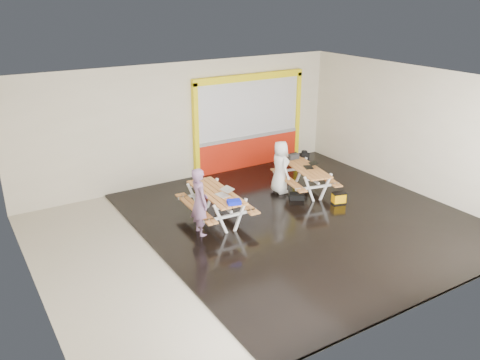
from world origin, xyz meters
TOP-DOWN VIEW (x-y plane):
  - room at (0.00, 0.00)m, footprint 10.02×8.02m
  - deck at (1.25, 0.00)m, footprint 7.50×7.98m
  - kiosk at (2.20, 3.93)m, footprint 3.88×0.16m
  - picnic_table_left at (-0.63, 0.99)m, footprint 1.45×2.06m
  - picnic_table_right at (2.40, 1.32)m, footprint 1.64×2.12m
  - person_left at (-1.30, 0.56)m, footprint 0.45×0.63m
  - person_right at (1.74, 1.61)m, footprint 0.57×0.78m
  - laptop_left at (-0.56, 0.70)m, footprint 0.40×0.37m
  - laptop_right at (2.49, 1.23)m, footprint 0.43×0.41m
  - blue_pouch at (-0.64, 0.13)m, footprint 0.36×0.30m
  - toolbox at (2.53, 2.07)m, footprint 0.34×0.18m
  - backpack at (2.97, 2.10)m, footprint 0.27×0.18m
  - dark_case at (1.87, 0.99)m, footprint 0.49×0.46m
  - fluke_bag at (2.62, 0.15)m, footprint 0.40×0.31m

SIDE VIEW (x-z plane):
  - deck at x=1.25m, z-range 0.00..0.05m
  - dark_case at x=1.87m, z-range 0.05..0.20m
  - fluke_bag at x=2.62m, z-range 0.04..0.35m
  - picnic_table_right at x=2.40m, z-range 0.20..0.97m
  - picnic_table_left at x=-0.63m, z-range 0.21..1.01m
  - backpack at x=2.97m, z-range 0.48..0.92m
  - person_right at x=1.74m, z-range 0.06..1.54m
  - laptop_right at x=2.49m, z-range 0.74..0.88m
  - person_left at x=-1.30m, z-range 0.02..1.65m
  - toolbox at x=2.53m, z-range 0.74..0.94m
  - blue_pouch at x=-0.64m, z-range 0.80..0.89m
  - laptop_left at x=-0.56m, z-range 0.77..0.93m
  - kiosk at x=2.20m, z-range -0.06..2.94m
  - room at x=0.00m, z-range -0.01..3.51m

